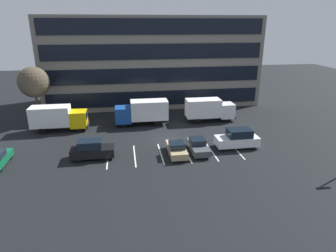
{
  "coord_description": "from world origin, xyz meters",
  "views": [
    {
      "loc": [
        -4.98,
        -32.29,
        13.27
      ],
      "look_at": [
        0.13,
        0.69,
        1.4
      ],
      "focal_mm": 31.04,
      "sensor_mm": 36.0,
      "label": 1
    }
  ],
  "objects_px": {
    "box_truck_white": "(209,109)",
    "bare_tree": "(34,82)",
    "sedan_charcoal": "(198,146)",
    "box_truck_blue": "(143,111)",
    "box_truck_yellow": "(58,117)",
    "sedan_tan": "(176,149)",
    "suv_black": "(92,150)",
    "suv_white": "(237,139)"
  },
  "relations": [
    {
      "from": "sedan_charcoal",
      "to": "sedan_tan",
      "type": "bearing_deg",
      "value": -170.59
    },
    {
      "from": "suv_black",
      "to": "bare_tree",
      "type": "distance_m",
      "value": 16.28
    },
    {
      "from": "box_truck_white",
      "to": "box_truck_blue",
      "type": "bearing_deg",
      "value": -179.51
    },
    {
      "from": "suv_black",
      "to": "sedan_charcoal",
      "type": "bearing_deg",
      "value": -0.7
    },
    {
      "from": "sedan_tan",
      "to": "sedan_charcoal",
      "type": "bearing_deg",
      "value": 9.41
    },
    {
      "from": "box_truck_white",
      "to": "sedan_charcoal",
      "type": "relative_size",
      "value": 1.67
    },
    {
      "from": "sedan_tan",
      "to": "suv_black",
      "type": "bearing_deg",
      "value": 176.5
    },
    {
      "from": "box_truck_blue",
      "to": "box_truck_white",
      "type": "relative_size",
      "value": 1.04
    },
    {
      "from": "box_truck_white",
      "to": "sedan_charcoal",
      "type": "bearing_deg",
      "value": -112.56
    },
    {
      "from": "sedan_tan",
      "to": "suv_black",
      "type": "xyz_separation_m",
      "value": [
        -8.78,
        0.54,
        0.25
      ]
    },
    {
      "from": "box_truck_yellow",
      "to": "suv_white",
      "type": "bearing_deg",
      "value": -22.64
    },
    {
      "from": "box_truck_blue",
      "to": "sedan_charcoal",
      "type": "xyz_separation_m",
      "value": [
        5.24,
        -9.97,
        -1.19
      ]
    },
    {
      "from": "suv_white",
      "to": "box_truck_blue",
      "type": "bearing_deg",
      "value": 136.4
    },
    {
      "from": "sedan_charcoal",
      "to": "bare_tree",
      "type": "distance_m",
      "value": 24.2
    },
    {
      "from": "box_truck_blue",
      "to": "box_truck_white",
      "type": "height_order",
      "value": "box_truck_blue"
    },
    {
      "from": "bare_tree",
      "to": "sedan_tan",
      "type": "bearing_deg",
      "value": -38.35
    },
    {
      "from": "box_truck_yellow",
      "to": "sedan_charcoal",
      "type": "distance_m",
      "value": 18.67
    },
    {
      "from": "suv_white",
      "to": "sedan_tan",
      "type": "distance_m",
      "value": 7.18
    },
    {
      "from": "box_truck_blue",
      "to": "suv_white",
      "type": "distance_m",
      "value": 13.75
    },
    {
      "from": "sedan_charcoal",
      "to": "box_truck_blue",
      "type": "bearing_deg",
      "value": 117.73
    },
    {
      "from": "suv_white",
      "to": "bare_tree",
      "type": "relative_size",
      "value": 0.61
    },
    {
      "from": "sedan_tan",
      "to": "suv_black",
      "type": "height_order",
      "value": "suv_black"
    },
    {
      "from": "suv_white",
      "to": "sedan_charcoal",
      "type": "relative_size",
      "value": 1.14
    },
    {
      "from": "box_truck_white",
      "to": "sedan_tan",
      "type": "bearing_deg",
      "value": -122.25
    },
    {
      "from": "box_truck_yellow",
      "to": "suv_white",
      "type": "xyz_separation_m",
      "value": [
        20.9,
        -8.72,
        -0.8
      ]
    },
    {
      "from": "suv_black",
      "to": "bare_tree",
      "type": "relative_size",
      "value": 0.56
    },
    {
      "from": "box_truck_yellow",
      "to": "bare_tree",
      "type": "xyz_separation_m",
      "value": [
        -3.44,
        4.0,
        3.86
      ]
    },
    {
      "from": "box_truck_blue",
      "to": "bare_tree",
      "type": "distance_m",
      "value": 15.25
    },
    {
      "from": "sedan_charcoal",
      "to": "bare_tree",
      "type": "xyz_separation_m",
      "value": [
        -19.64,
        13.22,
        5.0
      ]
    },
    {
      "from": "box_truck_yellow",
      "to": "suv_black",
      "type": "distance_m",
      "value": 10.41
    },
    {
      "from": "suv_white",
      "to": "sedan_charcoal",
      "type": "height_order",
      "value": "suv_white"
    },
    {
      "from": "sedan_tan",
      "to": "bare_tree",
      "type": "bearing_deg",
      "value": 141.65
    },
    {
      "from": "box_truck_yellow",
      "to": "sedan_tan",
      "type": "distance_m",
      "value": 16.85
    },
    {
      "from": "suv_white",
      "to": "bare_tree",
      "type": "bearing_deg",
      "value": 152.41
    },
    {
      "from": "suv_black",
      "to": "sedan_charcoal",
      "type": "distance_m",
      "value": 11.2
    },
    {
      "from": "suv_white",
      "to": "suv_black",
      "type": "bearing_deg",
      "value": -178.67
    },
    {
      "from": "box_truck_white",
      "to": "bare_tree",
      "type": "distance_m",
      "value": 24.34
    },
    {
      "from": "sedan_charcoal",
      "to": "suv_white",
      "type": "bearing_deg",
      "value": 6.13
    },
    {
      "from": "suv_black",
      "to": "sedan_charcoal",
      "type": "xyz_separation_m",
      "value": [
        11.19,
        -0.14,
        -0.25
      ]
    },
    {
      "from": "sedan_tan",
      "to": "sedan_charcoal",
      "type": "distance_m",
      "value": 2.45
    },
    {
      "from": "box_truck_white",
      "to": "suv_black",
      "type": "bearing_deg",
      "value": -147.18
    },
    {
      "from": "sedan_tan",
      "to": "suv_black",
      "type": "distance_m",
      "value": 8.8
    }
  ]
}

